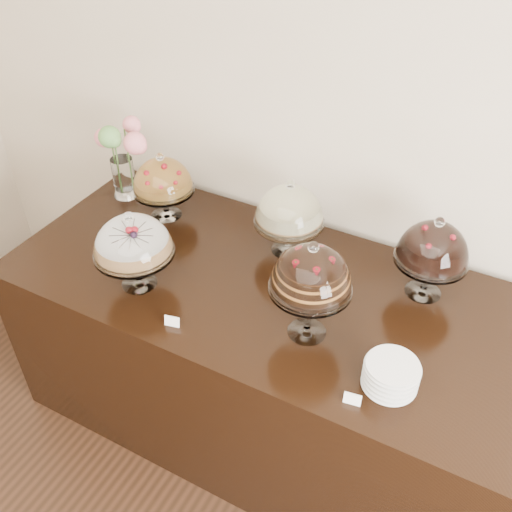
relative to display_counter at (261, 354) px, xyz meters
The scene contains 11 objects.
wall_back 1.23m from the display_counter, 58.20° to the left, with size 5.00×0.04×3.00m, color beige.
display_counter is the anchor object (origin of this frame).
cake_stand_sugar_sponge 0.85m from the display_counter, 151.66° to the right, with size 0.33×0.33×0.36m.
cake_stand_choco_layer 0.81m from the display_counter, 30.81° to the right, with size 0.30×0.30×0.43m.
cake_stand_cheesecake 0.72m from the display_counter, 90.31° to the left, with size 0.31×0.31×0.36m.
cake_stand_dark_choco 0.96m from the display_counter, 23.21° to the left, with size 0.29×0.29×0.37m.
cake_stand_fruit_tart 0.95m from the display_counter, 160.46° to the left, with size 0.29×0.29×0.34m.
flower_vase 1.19m from the display_counter, 163.06° to the left, with size 0.30×0.27×0.41m.
plate_stack 0.86m from the display_counter, 22.70° to the right, with size 0.19×0.19×0.10m.
price_card_left 0.64m from the display_counter, 116.25° to the right, with size 0.06×0.01×0.04m, color white.
price_card_right 0.83m from the display_counter, 35.90° to the right, with size 0.06×0.01×0.04m, color white.
Camera 1 is at (0.49, 0.85, 2.49)m, focal length 40.00 mm.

